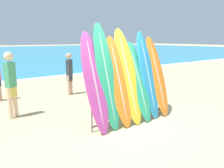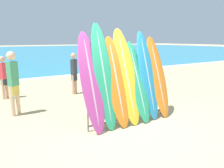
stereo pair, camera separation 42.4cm
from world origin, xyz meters
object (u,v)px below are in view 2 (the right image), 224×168
(surfboard_slot_0, at_px, (91,82))
(surfboard_slot_3, at_px, (126,76))
(surfboard_slot_4, at_px, (138,81))
(person_near_water, at_px, (74,72))
(surfboard_slot_5, at_px, (147,75))
(surfboard_slot_2, at_px, (116,81))
(person_mid_beach, at_px, (13,81))
(surfboard_slot_6, at_px, (158,76))
(surfboard_rack, at_px, (129,105))
(person_far_left, at_px, (4,76))
(surfboard_slot_1, at_px, (104,76))

(surfboard_slot_0, xyz_separation_m, surfboard_slot_3, (1.01, 0.02, 0.05))
(surfboard_slot_4, relative_size, person_near_water, 1.28)
(surfboard_slot_5, bearing_deg, surfboard_slot_2, -179.38)
(person_near_water, relative_size, person_mid_beach, 0.89)
(surfboard_slot_4, relative_size, surfboard_slot_6, 0.94)
(surfboard_rack, bearing_deg, surfboard_slot_2, 169.24)
(person_far_left, bearing_deg, surfboard_rack, -100.27)
(surfboard_slot_6, distance_m, person_mid_beach, 3.99)
(surfboard_slot_3, distance_m, surfboard_slot_4, 0.37)
(surfboard_slot_4, height_order, surfboard_slot_5, surfboard_slot_5)
(surfboard_slot_2, bearing_deg, person_mid_beach, 134.92)
(person_mid_beach, bearing_deg, person_far_left, -122.22)
(surfboard_slot_5, bearing_deg, person_near_water, 101.10)
(surfboard_rack, relative_size, surfboard_slot_3, 0.98)
(person_mid_beach, bearing_deg, surfboard_slot_0, 91.06)
(surfboard_slot_0, xyz_separation_m, person_mid_beach, (-1.37, 2.03, -0.17))
(surfboard_slot_4, distance_m, person_mid_beach, 3.40)
(surfboard_slot_5, xyz_separation_m, person_mid_beach, (-3.05, 2.04, -0.19))
(person_mid_beach, xyz_separation_m, person_far_left, (-0.02, 2.08, -0.14))
(surfboard_slot_1, height_order, surfboard_slot_3, surfboard_slot_1)
(surfboard_slot_5, relative_size, surfboard_slot_6, 1.06)
(surfboard_slot_3, height_order, surfboard_slot_6, surfboard_slot_3)
(surfboard_rack, relative_size, person_mid_beach, 1.32)
(surfboard_slot_2, xyz_separation_m, surfboard_slot_3, (0.33, 0.04, 0.10))
(surfboard_slot_0, bearing_deg, surfboard_slot_1, 3.70)
(surfboard_slot_3, relative_size, person_near_water, 1.49)
(surfboard_slot_0, bearing_deg, surfboard_slot_4, -1.39)
(surfboard_slot_6, xyz_separation_m, person_mid_beach, (-3.42, 2.06, -0.12))
(surfboard_rack, bearing_deg, surfboard_slot_6, 3.20)
(surfboard_rack, bearing_deg, surfboard_slot_0, 175.22)
(surfboard_slot_3, xyz_separation_m, surfboard_slot_4, (0.33, -0.05, -0.17))
(surfboard_slot_3, distance_m, surfboard_slot_6, 1.05)
(surfboard_slot_0, relative_size, person_far_left, 1.50)
(surfboard_slot_1, height_order, surfboard_slot_4, surfboard_slot_1)
(surfboard_slot_1, height_order, surfboard_slot_6, surfboard_slot_1)
(surfboard_slot_6, bearing_deg, surfboard_slot_5, 177.25)
(surfboard_slot_2, relative_size, surfboard_slot_5, 0.94)
(surfboard_rack, distance_m, person_near_water, 3.56)
(surfboard_slot_1, bearing_deg, surfboard_slot_6, -1.68)
(surfboard_slot_0, distance_m, person_mid_beach, 2.46)
(person_far_left, bearing_deg, surfboard_slot_5, -93.41)
(surfboard_slot_2, distance_m, surfboard_slot_6, 1.37)
(surfboard_slot_3, height_order, person_near_water, surfboard_slot_3)
(surfboard_rack, xyz_separation_m, surfboard_slot_5, (0.66, 0.08, 0.71))
(surfboard_slot_2, distance_m, person_near_water, 3.49)
(surfboard_slot_1, relative_size, surfboard_slot_6, 1.15)
(surfboard_slot_3, distance_m, person_mid_beach, 3.12)
(person_near_water, distance_m, person_far_left, 2.49)
(person_near_water, bearing_deg, person_mid_beach, 179.35)
(surfboard_slot_0, xyz_separation_m, person_far_left, (-1.39, 4.11, -0.31))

